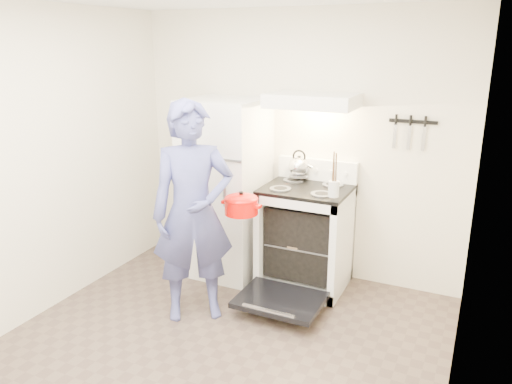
# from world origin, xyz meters

# --- Properties ---
(floor) EXTENTS (3.60, 3.60, 0.00)m
(floor) POSITION_xyz_m (0.00, 0.00, 0.00)
(floor) COLOR brown
(floor) RESTS_ON ground
(back_wall) EXTENTS (3.20, 0.02, 2.50)m
(back_wall) POSITION_xyz_m (0.00, 1.80, 1.25)
(back_wall) COLOR beige
(back_wall) RESTS_ON ground
(refrigerator) EXTENTS (0.70, 0.70, 1.70)m
(refrigerator) POSITION_xyz_m (-0.58, 1.45, 0.85)
(refrigerator) COLOR white
(refrigerator) RESTS_ON floor
(stove_body) EXTENTS (0.76, 0.65, 0.92)m
(stove_body) POSITION_xyz_m (0.23, 1.48, 0.46)
(stove_body) COLOR white
(stove_body) RESTS_ON floor
(cooktop) EXTENTS (0.76, 0.65, 0.03)m
(cooktop) POSITION_xyz_m (0.23, 1.48, 0.94)
(cooktop) COLOR black
(cooktop) RESTS_ON stove_body
(backsplash) EXTENTS (0.76, 0.07, 0.20)m
(backsplash) POSITION_xyz_m (0.23, 1.76, 1.05)
(backsplash) COLOR white
(backsplash) RESTS_ON cooktop
(oven_door) EXTENTS (0.70, 0.54, 0.04)m
(oven_door) POSITION_xyz_m (0.23, 0.88, 0.12)
(oven_door) COLOR black
(oven_door) RESTS_ON floor
(oven_rack) EXTENTS (0.60, 0.52, 0.01)m
(oven_rack) POSITION_xyz_m (0.23, 1.48, 0.44)
(oven_rack) COLOR slate
(oven_rack) RESTS_ON stove_body
(range_hood) EXTENTS (0.76, 0.50, 0.12)m
(range_hood) POSITION_xyz_m (0.23, 1.55, 1.71)
(range_hood) COLOR white
(range_hood) RESTS_ON back_wall
(knife_strip) EXTENTS (0.40, 0.02, 0.03)m
(knife_strip) POSITION_xyz_m (1.05, 1.79, 1.55)
(knife_strip) COLOR black
(knife_strip) RESTS_ON back_wall
(pizza_stone) EXTENTS (0.34, 0.34, 0.02)m
(pizza_stone) POSITION_xyz_m (0.20, 1.39, 0.45)
(pizza_stone) COLOR #846749
(pizza_stone) RESTS_ON oven_rack
(tea_kettle) EXTENTS (0.24, 0.20, 0.29)m
(tea_kettle) POSITION_xyz_m (0.08, 1.67, 1.09)
(tea_kettle) COLOR #BBBBC0
(tea_kettle) RESTS_ON cooktop
(utensil_jar) EXTENTS (0.10, 0.10, 0.13)m
(utensil_jar) POSITION_xyz_m (0.55, 1.22, 1.05)
(utensil_jar) COLOR silver
(utensil_jar) RESTS_ON cooktop
(person) EXTENTS (0.78, 0.73, 1.79)m
(person) POSITION_xyz_m (-0.40, 0.58, 0.90)
(person) COLOR navy
(person) RESTS_ON floor
(dutch_oven) EXTENTS (0.35, 0.28, 0.23)m
(dutch_oven) POSITION_xyz_m (-0.12, 0.87, 0.90)
(dutch_oven) COLOR #E60902
(dutch_oven) RESTS_ON person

